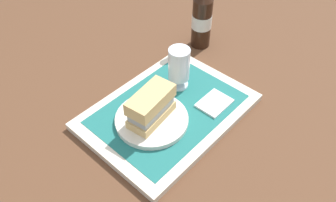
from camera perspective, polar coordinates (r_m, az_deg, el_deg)
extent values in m
plane|color=brown|center=(0.93, 0.00, -2.18)|extent=(3.00, 3.00, 0.00)
cube|color=beige|center=(0.93, 0.00, -1.76)|extent=(0.44, 0.32, 0.02)
cube|color=#1E6B66|center=(0.92, 0.00, -1.30)|extent=(0.38, 0.27, 0.00)
cylinder|color=silver|center=(0.88, -2.52, -3.27)|extent=(0.19, 0.19, 0.01)
cube|color=tan|center=(0.87, -2.56, -2.43)|extent=(0.14, 0.08, 0.02)
cube|color=#9EA3A8|center=(0.85, -2.60, -1.52)|extent=(0.13, 0.07, 0.02)
cube|color=silver|center=(0.84, -2.63, -0.96)|extent=(0.12, 0.07, 0.01)
sphere|color=#47932D|center=(0.86, -0.64, 1.49)|extent=(0.04, 0.04, 0.04)
cube|color=tan|center=(0.83, -2.68, 0.11)|extent=(0.14, 0.08, 0.04)
cylinder|color=silver|center=(0.98, 1.76, 2.81)|extent=(0.06, 0.06, 0.01)
cylinder|color=silver|center=(0.97, 1.78, 3.47)|extent=(0.01, 0.01, 0.02)
cylinder|color=silver|center=(0.93, 1.86, 6.21)|extent=(0.06, 0.06, 0.09)
cylinder|color=gold|center=(0.95, 1.82, 4.94)|extent=(0.06, 0.06, 0.04)
cylinder|color=white|center=(0.94, 1.86, 6.13)|extent=(0.05, 0.05, 0.01)
cube|color=white|center=(0.94, 7.78, -0.34)|extent=(0.09, 0.07, 0.01)
cylinder|color=black|center=(1.14, 5.64, 12.85)|extent=(0.06, 0.06, 0.17)
cylinder|color=silver|center=(1.13, 5.67, 13.20)|extent=(0.07, 0.07, 0.05)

